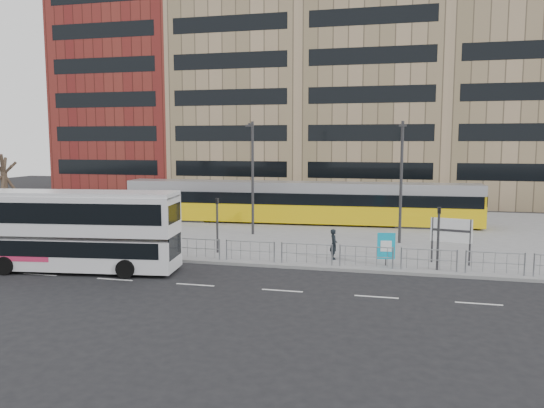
% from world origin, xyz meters
% --- Properties ---
extents(ground, '(120.00, 120.00, 0.00)m').
position_xyz_m(ground, '(0.00, 0.00, 0.00)').
color(ground, black).
rests_on(ground, ground).
extents(plaza, '(64.00, 24.00, 0.15)m').
position_xyz_m(plaza, '(0.00, 12.00, 0.07)').
color(plaza, slate).
rests_on(plaza, ground).
extents(kerb, '(64.00, 0.25, 0.17)m').
position_xyz_m(kerb, '(0.00, 0.05, 0.07)').
color(kerb, gray).
rests_on(kerb, ground).
extents(building_row, '(70.40, 18.40, 31.20)m').
position_xyz_m(building_row, '(1.55, 34.27, 12.91)').
color(building_row, maroon).
rests_on(building_row, ground).
extents(pedestrian_barrier, '(32.07, 0.07, 1.10)m').
position_xyz_m(pedestrian_barrier, '(2.00, 0.50, 0.98)').
color(pedestrian_barrier, gray).
rests_on(pedestrian_barrier, plaza).
extents(road_markings, '(62.00, 0.12, 0.01)m').
position_xyz_m(road_markings, '(1.00, -4.00, 0.01)').
color(road_markings, white).
rests_on(road_markings, ground).
extents(double_decker_bus, '(10.14, 3.49, 3.97)m').
position_xyz_m(double_decker_bus, '(-8.61, -2.91, 2.15)').
color(double_decker_bus, silver).
rests_on(double_decker_bus, ground).
extents(tram, '(27.00, 3.90, 3.17)m').
position_xyz_m(tram, '(-0.64, 13.89, 1.74)').
color(tram, '#E3BB0C').
rests_on(tram, plaza).
extents(station_sign, '(2.02, 0.49, 2.36)m').
position_xyz_m(station_sign, '(9.46, 2.29, 1.78)').
color(station_sign, '#2D2D30').
rests_on(station_sign, plaza).
extents(ad_panel, '(0.89, 0.20, 1.67)m').
position_xyz_m(ad_panel, '(6.25, 1.16, 1.13)').
color(ad_panel, '#2D2D30').
rests_on(ad_panel, plaza).
extents(pedestrian, '(0.52, 0.67, 1.62)m').
position_xyz_m(pedestrian, '(3.50, 2.00, 0.96)').
color(pedestrian, black).
rests_on(pedestrian, plaza).
extents(traffic_light_west, '(0.20, 0.23, 3.10)m').
position_xyz_m(traffic_light_west, '(-3.09, 2.17, 2.12)').
color(traffic_light_west, '#2D2D30').
rests_on(traffic_light_west, plaza).
extents(traffic_light_east, '(0.19, 0.22, 3.10)m').
position_xyz_m(traffic_light_east, '(8.72, 0.80, 2.12)').
color(traffic_light_east, '#2D2D30').
rests_on(traffic_light_east, plaza).
extents(lamp_post_west, '(0.45, 1.04, 7.56)m').
position_xyz_m(lamp_post_west, '(-2.74, 8.36, 4.30)').
color(lamp_post_west, '#2D2D30').
rests_on(lamp_post_west, plaza).
extents(lamp_post_east, '(0.45, 1.04, 7.48)m').
position_xyz_m(lamp_post_east, '(6.94, 7.46, 4.26)').
color(lamp_post_east, '#2D2D30').
rests_on(lamp_post_east, plaza).
extents(bare_tree, '(4.47, 4.47, 7.52)m').
position_xyz_m(bare_tree, '(-20.12, 5.93, 5.63)').
color(bare_tree, '#2D2119').
rests_on(bare_tree, plaza).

